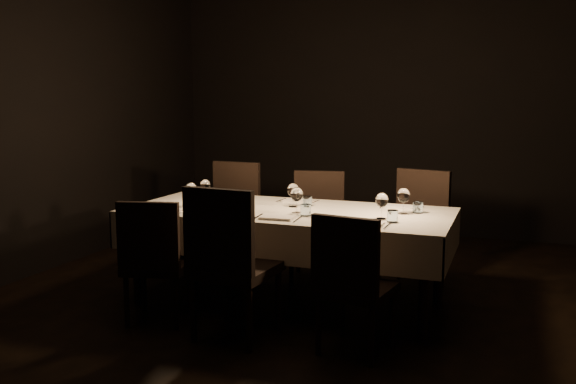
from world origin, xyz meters
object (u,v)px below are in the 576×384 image
at_px(dining_table, 288,219).
at_px(chair_near_left, 154,256).
at_px(chair_near_right, 351,278).
at_px(chair_far_right, 416,224).
at_px(chair_far_center, 317,220).
at_px(chair_far_left, 230,212).
at_px(chair_near_center, 229,258).

bearing_deg(dining_table, chair_near_left, -134.02).
xyz_separation_m(dining_table, chair_near_right, (0.72, -0.81, -0.18)).
height_order(chair_near_right, chair_far_right, chair_far_right).
distance_m(chair_near_right, chair_far_center, 1.77).
bearing_deg(chair_far_right, chair_far_left, -162.59).
distance_m(chair_near_center, chair_near_right, 0.82).
xyz_separation_m(chair_near_center, chair_far_center, (0.08, 1.66, -0.04)).
bearing_deg(chair_far_center, chair_near_center, -103.01).
bearing_deg(chair_far_center, chair_far_left, 172.92).
height_order(chair_far_left, chair_far_right, chair_far_left).
relative_size(chair_far_left, chair_far_right, 1.01).
height_order(chair_near_center, chair_near_right, chair_near_center).
xyz_separation_m(chair_far_left, chair_far_center, (0.85, 0.05, -0.03)).
distance_m(chair_near_left, chair_far_left, 1.53).
height_order(chair_near_right, chair_far_center, chair_far_center).
relative_size(chair_near_left, chair_far_right, 0.90).
distance_m(dining_table, chair_far_left, 1.16).
xyz_separation_m(chair_near_left, chair_far_center, (0.72, 1.57, 0.02)).
height_order(chair_near_left, chair_far_left, chair_far_left).
distance_m(dining_table, chair_far_right, 1.21).
bearing_deg(chair_far_left, chair_near_right, -41.37).
height_order(chair_near_left, chair_far_center, chair_far_center).
relative_size(dining_table, chair_near_left, 2.76).
bearing_deg(dining_table, chair_near_center, -96.41).
bearing_deg(dining_table, chair_far_right, 43.39).
xyz_separation_m(chair_near_left, chair_far_left, (-0.13, 1.52, 0.05)).
bearing_deg(chair_far_left, chair_far_right, 5.31).
bearing_deg(chair_near_right, chair_near_left, 7.60).
bearing_deg(dining_table, chair_far_left, 138.81).
relative_size(chair_near_left, chair_far_left, 0.89).
bearing_deg(chair_near_center, chair_far_center, -88.13).
bearing_deg(chair_near_right, chair_near_center, 12.76).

